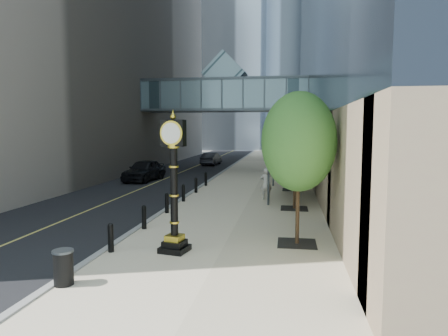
% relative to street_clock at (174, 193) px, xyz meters
% --- Properties ---
extents(ground, '(320.00, 320.00, 0.00)m').
position_rel_street_clock_xyz_m(ground, '(0.56, -1.38, -2.09)').
color(ground, gray).
rests_on(ground, ground).
extents(road, '(8.00, 180.00, 0.02)m').
position_rel_street_clock_xyz_m(road, '(-6.44, 38.62, -2.08)').
color(road, black).
rests_on(road, ground).
extents(sidewalk, '(8.00, 180.00, 0.06)m').
position_rel_street_clock_xyz_m(sidewalk, '(1.56, 38.62, -2.06)').
color(sidewalk, beige).
rests_on(sidewalk, ground).
extents(curb, '(0.25, 180.00, 0.07)m').
position_rel_street_clock_xyz_m(curb, '(-2.44, 38.62, -2.06)').
color(curb, gray).
rests_on(curb, ground).
extents(distant_tower_c, '(22.00, 22.00, 65.00)m').
position_rel_street_clock_xyz_m(distant_tower_c, '(-5.44, 118.62, 30.41)').
color(distant_tower_c, '#ABC1D7').
rests_on(distant_tower_c, ground).
extents(skywalk, '(17.00, 4.20, 5.80)m').
position_rel_street_clock_xyz_m(skywalk, '(-2.44, 26.62, 5.62)').
color(skywalk, slate).
rests_on(skywalk, ground).
extents(entrance_canopy, '(3.00, 8.00, 4.38)m').
position_rel_street_clock_xyz_m(entrance_canopy, '(4.04, 12.62, 2.10)').
color(entrance_canopy, '#383F44').
rests_on(entrance_canopy, ground).
extents(bollard_row, '(0.20, 16.20, 0.90)m').
position_rel_street_clock_xyz_m(bollard_row, '(-2.14, 7.62, -1.58)').
color(bollard_row, black).
rests_on(bollard_row, sidewalk).
extents(street_trees, '(2.87, 28.50, 5.90)m').
position_rel_street_clock_xyz_m(street_trees, '(4.16, 14.14, 1.57)').
color(street_trees, black).
rests_on(street_trees, sidewalk).
extents(street_clock, '(1.03, 1.03, 4.68)m').
position_rel_street_clock_xyz_m(street_clock, '(0.00, 0.00, 0.00)').
color(street_clock, black).
rests_on(street_clock, sidewalk).
extents(trash_bin, '(0.65, 0.65, 0.90)m').
position_rel_street_clock_xyz_m(trash_bin, '(-2.14, -3.30, -1.58)').
color(trash_bin, black).
rests_on(trash_bin, sidewalk).
extents(pedestrian, '(0.70, 0.47, 1.88)m').
position_rel_street_clock_xyz_m(pedestrian, '(2.53, 10.73, -1.09)').
color(pedestrian, beige).
rests_on(pedestrian, sidewalk).
extents(car_near, '(2.50, 5.23, 1.72)m').
position_rel_street_clock_xyz_m(car_near, '(-7.75, 17.98, -1.21)').
color(car_near, black).
rests_on(car_near, road).
extents(car_far, '(1.88, 4.48, 1.44)m').
position_rel_street_clock_xyz_m(car_far, '(-5.00, 32.71, -1.35)').
color(car_far, black).
rests_on(car_far, road).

